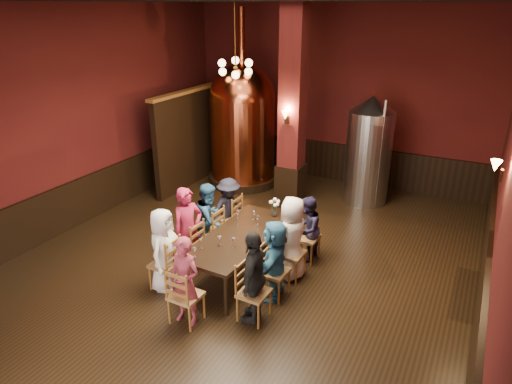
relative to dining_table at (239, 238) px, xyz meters
The scene contains 38 objects.
room 1.61m from the dining_table, 107.01° to the left, with size 10.00×10.02×4.50m.
wainscot_right 3.87m from the dining_table, ahead, with size 0.08×9.90×1.00m, color black.
wainscot_back 5.33m from the dining_table, 91.20° to the left, with size 7.90×0.08×1.00m, color black.
wainscot_left 4.09m from the dining_table, behind, with size 0.08×9.90×1.00m, color black.
column 3.55m from the dining_table, 97.41° to the left, with size 0.58×0.58×4.50m, color #4B1410.
partition 4.89m from the dining_table, 132.88° to the left, with size 0.22×3.50×2.40m, color black.
pendant_cluster 4.49m from the dining_table, 120.34° to the left, with size 0.90×0.90×1.70m, color #A57226, non-canonical shape.
sconce_wall 4.24m from the dining_table, 17.11° to the left, with size 0.20×0.20×0.36m, color black, non-canonical shape.
sconce_column 3.27m from the dining_table, 98.18° to the left, with size 0.20×0.20×0.36m, color black, non-canonical shape.
dining_table is the anchor object (origin of this frame).
chair_0 1.33m from the dining_table, 131.86° to the right, with size 0.46×0.46×0.92m, color brown, non-canonical shape.
person_0 1.31m from the dining_table, 131.86° to the right, with size 0.70×0.46×1.44m, color white.
chair_1 0.94m from the dining_table, 160.28° to the right, with size 0.46×0.46×0.92m, color brown, non-canonical shape.
person_1 0.92m from the dining_table, 160.28° to the right, with size 0.57×0.38×1.57m, color maroon.
chair_2 0.94m from the dining_table, 157.29° to the left, with size 0.46×0.46×0.92m, color brown, non-canonical shape.
person_2 0.91m from the dining_table, 157.29° to the left, with size 0.69×0.34×1.42m, color navy.
chair_3 1.33m from the dining_table, 128.87° to the left, with size 0.46×0.46×0.92m, color brown, non-canonical shape.
person_3 1.31m from the dining_table, 128.87° to the left, with size 0.84×0.48×1.31m, color black.
chair_4 1.33m from the dining_table, 51.13° to the right, with size 0.46×0.46×0.92m, color brown, non-canonical shape.
person_4 1.31m from the dining_table, 51.13° to the right, with size 0.87×0.36×1.48m, color black.
chair_5 0.94m from the dining_table, 22.71° to the right, with size 0.46×0.46×0.92m, color brown, non-canonical shape.
person_5 0.91m from the dining_table, 22.71° to the right, with size 1.26×0.40×1.35m, color teal.
chair_6 0.94m from the dining_table, 19.72° to the left, with size 0.46×0.46×0.92m, color brown, non-canonical shape.
person_6 0.91m from the dining_table, 19.72° to the left, with size 0.73×0.48×1.50m, color silver.
chair_7 1.33m from the dining_table, 48.14° to the left, with size 0.46×0.46×0.92m, color brown, non-canonical shape.
person_7 1.31m from the dining_table, 48.14° to the left, with size 0.61×0.30×1.26m, color #1F1C39.
chair_8 1.57m from the dining_table, 91.49° to the right, with size 0.46×0.46×0.92m, color brown, non-canonical shape.
person_8 1.55m from the dining_table, 91.49° to the right, with size 0.51×0.33×1.40m, color #943142.
copper_kettle 4.60m from the dining_table, 118.23° to the left, with size 1.99×1.99×4.40m.
steel_vessel 4.39m from the dining_table, 75.30° to the left, with size 1.30×1.30×2.55m.
rose_vase 1.03m from the dining_table, 78.26° to the left, with size 0.21×0.21×0.35m.
wine_glass_0 0.47m from the dining_table, 73.62° to the right, with size 0.07×0.07×0.17m, color white, non-canonical shape.
wine_glass_1 0.51m from the dining_table, 102.34° to the right, with size 0.07×0.07×0.17m, color white, non-canonical shape.
wine_glass_2 0.53m from the dining_table, 78.85° to the left, with size 0.07×0.07×0.17m, color white, non-canonical shape.
wine_glass_3 1.02m from the dining_table, 104.50° to the right, with size 0.07×0.07×0.17m, color white, non-canonical shape.
wine_glass_4 0.64m from the dining_table, 122.40° to the left, with size 0.07×0.07×0.17m, color white, non-canonical shape.
wine_glass_5 0.68m from the dining_table, 95.53° to the left, with size 0.07×0.07×0.17m, color white, non-canonical shape.
wine_glass_6 0.79m from the dining_table, 115.36° to the right, with size 0.07×0.07×0.17m, color white, non-canonical shape.
Camera 1 is at (3.61, -6.44, 4.45)m, focal length 32.00 mm.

